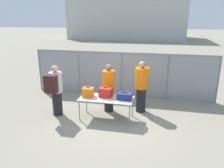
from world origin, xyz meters
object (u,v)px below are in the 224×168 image
(suitcase_orange, at_px, (88,92))
(traveler_hooded, at_px, (55,89))
(inspection_table, at_px, (106,100))
(suitcase_navy, at_px, (125,96))
(security_worker_near, at_px, (109,88))
(utility_trailer, at_px, (160,77))
(security_worker_far, at_px, (141,86))
(suitcase_red, at_px, (106,92))

(suitcase_orange, height_order, traveler_hooded, traveler_hooded)
(inspection_table, distance_m, traveler_hooded, 1.78)
(suitcase_navy, xyz_separation_m, security_worker_near, (-0.68, 0.59, 0.06))
(security_worker_near, bearing_deg, utility_trailer, -110.09)
(suitcase_navy, height_order, traveler_hooded, traveler_hooded)
(suitcase_navy, bearing_deg, suitcase_orange, -179.32)
(suitcase_navy, bearing_deg, security_worker_far, 60.48)
(suitcase_orange, bearing_deg, security_worker_near, 46.61)
(inspection_table, relative_size, suitcase_red, 3.89)
(suitcase_red, bearing_deg, utility_trailer, 68.09)
(suitcase_orange, distance_m, utility_trailer, 5.04)
(suitcase_red, bearing_deg, security_worker_far, 33.79)
(inspection_table, xyz_separation_m, security_worker_far, (1.08, 0.86, 0.28))
(suitcase_red, bearing_deg, suitcase_navy, -6.50)
(suitcase_orange, xyz_separation_m, suitcase_navy, (1.25, 0.01, -0.04))
(suitcase_navy, bearing_deg, utility_trailer, 76.10)
(utility_trailer, bearing_deg, suitcase_red, -111.91)
(suitcase_red, relative_size, utility_trailer, 0.10)
(traveler_hooded, distance_m, security_worker_far, 3.00)
(inspection_table, height_order, security_worker_near, security_worker_near)
(suitcase_red, bearing_deg, security_worker_near, 92.53)
(inspection_table, bearing_deg, suitcase_orange, 178.54)
(suitcase_navy, distance_m, security_worker_near, 0.90)
(security_worker_near, height_order, utility_trailer, security_worker_near)
(suitcase_orange, distance_m, security_worker_far, 1.91)
(suitcase_orange, height_order, suitcase_navy, suitcase_orange)
(security_worker_near, relative_size, utility_trailer, 0.40)
(traveler_hooded, height_order, utility_trailer, traveler_hooded)
(suitcase_red, distance_m, traveler_hooded, 1.73)
(suitcase_orange, xyz_separation_m, traveler_hooded, (-1.11, -0.16, 0.09))
(suitcase_orange, bearing_deg, security_worker_far, 26.06)
(utility_trailer, bearing_deg, security_worker_far, -99.90)
(suitcase_red, relative_size, security_worker_near, 0.26)
(security_worker_near, relative_size, security_worker_far, 0.94)
(suitcase_red, xyz_separation_m, utility_trailer, (1.75, 4.35, -0.50))
(security_worker_far, bearing_deg, inspection_table, 39.80)
(suitcase_orange, distance_m, security_worker_near, 0.83)
(suitcase_red, bearing_deg, suitcase_orange, -171.47)
(traveler_hooded, xyz_separation_m, security_worker_far, (2.83, 1.00, -0.02))
(utility_trailer, bearing_deg, suitcase_orange, -117.84)
(suitcase_navy, height_order, security_worker_far, security_worker_far)
(inspection_table, bearing_deg, security_worker_near, 96.23)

